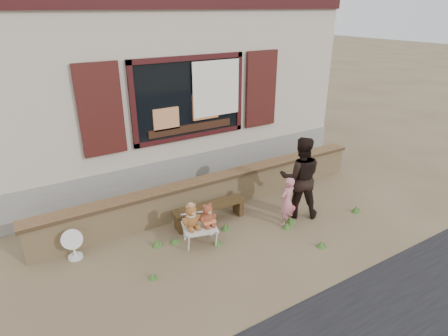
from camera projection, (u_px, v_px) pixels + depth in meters
ground at (241, 229)px, 6.92m from camera, size 80.00×80.00×0.00m
shopfront at (146, 81)px, 9.65m from camera, size 8.04×5.13×4.00m
brick_wall at (214, 191)px, 7.57m from camera, size 7.10×0.36×0.67m
bench at (210, 209)px, 7.03m from camera, size 1.44×0.35×0.37m
folding_chair at (200, 228)px, 6.38m from camera, size 0.67×0.63×0.34m
teddy_bear_left at (191, 216)px, 6.24m from camera, size 0.39×0.36×0.45m
teddy_bear_right at (207, 214)px, 6.32m from camera, size 0.36×0.33×0.41m
child at (287, 201)px, 6.87m from camera, size 0.40×0.31×0.96m
adult at (300, 177)px, 7.08m from camera, size 0.99×0.94×1.61m
fan_left at (73, 244)px, 6.01m from camera, size 0.35×0.23×0.55m
fan_right at (303, 175)px, 8.51m from camera, size 0.32×0.22×0.52m
grass_tufts at (255, 231)px, 6.72m from camera, size 4.35×1.64×0.15m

